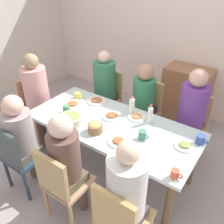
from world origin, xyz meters
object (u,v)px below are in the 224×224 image
object	(u,v)px
chair_3	(145,108)
chair_1	(62,183)
dining_table	(112,129)
cup_0	(201,140)
person_1	(66,160)
person_4	(104,84)
plate_5	(112,116)
cup_3	(175,174)
person_2	(127,192)
plate_2	(185,145)
plate_4	(97,100)
person_5	(192,109)
chair_4	(108,96)
chair_0	(36,104)
bowl_0	(71,119)
plate_0	(137,117)
cup_2	(142,135)
person_0	(36,90)
bottle_0	(132,106)
bottle_1	(150,114)
chair_6	(18,155)
cup_1	(66,109)
plate_3	(73,104)
side_cabinet	(185,95)
plate_1	(118,141)
cup_4	(78,96)
person_6	(21,135)
chair_5	(191,124)
bowl_1	(95,127)
chair_2	(120,219)
person_3	(143,98)

from	to	relation	value
chair_3	chair_1	bearing A→B (deg)	-90.00
dining_table	cup_0	distance (m)	0.96
person_1	person_4	bearing A→B (deg)	114.14
plate_5	chair_1	bearing A→B (deg)	-85.05
cup_3	person_2	bearing A→B (deg)	-121.79
plate_2	plate_4	size ratio (longest dim) A/B	0.79
person_5	plate_5	distance (m)	0.97
chair_3	plate_2	size ratio (longest dim) A/B	4.39
chair_4	plate_4	bearing A→B (deg)	-68.71
chair_0	bowl_0	size ratio (longest dim) A/B	3.37
plate_0	cup_2	size ratio (longest dim) A/B	1.79
person_0	person_1	xyz separation A→B (m)	(1.28, -0.73, -0.04)
bottle_0	bottle_1	bearing A→B (deg)	-9.06
person_0	bowl_0	world-z (taller)	person_0
chair_6	bottle_0	distance (m)	1.38
cup_1	cup_2	size ratio (longest dim) A/B	1.02
plate_3	bottle_0	bearing A→B (deg)	19.59
person_2	plate_4	xyz separation A→B (m)	(-1.11, 1.03, -0.01)
plate_0	cup_1	xyz separation A→B (m)	(-0.75, -0.39, 0.03)
plate_3	bottle_1	world-z (taller)	bottle_1
plate_2	cup_1	bearing A→B (deg)	-171.25
person_1	side_cabinet	distance (m)	2.43
plate_1	cup_0	xyz separation A→B (m)	(0.68, 0.46, 0.03)
plate_3	cup_1	size ratio (longest dim) A/B	2.01
chair_3	cup_4	bearing A→B (deg)	-139.87
person_5	cup_1	xyz separation A→B (m)	(-1.24, -0.87, 0.00)
person_6	cup_3	world-z (taller)	person_6
cup_3	bottle_0	distance (m)	1.05
cup_4	cup_3	bearing A→B (deg)	-19.57
cup_4	chair_5	bearing A→B (deg)	23.71
plate_2	bottle_0	world-z (taller)	bottle_0
bowl_1	cup_4	xyz separation A→B (m)	(-0.66, 0.45, -0.02)
person_2	side_cabinet	xyz separation A→B (m)	(-0.37, 2.40, -0.30)
plate_4	side_cabinet	size ratio (longest dim) A/B	0.29
chair_5	cup_0	bearing A→B (deg)	-66.01
person_2	bottle_0	size ratio (longest dim) A/B	5.30
person_2	bowl_1	xyz separation A→B (m)	(-0.71, 0.50, 0.03)
chair_3	plate_4	size ratio (longest dim) A/B	3.48
chair_2	person_2	distance (m)	0.25
chair_0	plate_2	size ratio (longest dim) A/B	4.39
chair_1	bottle_1	size ratio (longest dim) A/B	3.92
cup_4	person_3	bearing A→B (deg)	35.62
person_6	plate_3	world-z (taller)	person_6
cup_2	cup_4	world-z (taller)	cup_2
person_0	bottle_1	world-z (taller)	person_0
chair_3	cup_3	bearing A→B (deg)	-52.70
plate_3	person_5	bearing A→B (deg)	28.06
person_2	cup_0	xyz separation A→B (m)	(0.27, 0.96, 0.02)
person_2	cup_4	xyz separation A→B (m)	(-1.37, 0.96, 0.01)
person_3	plate_3	world-z (taller)	person_3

